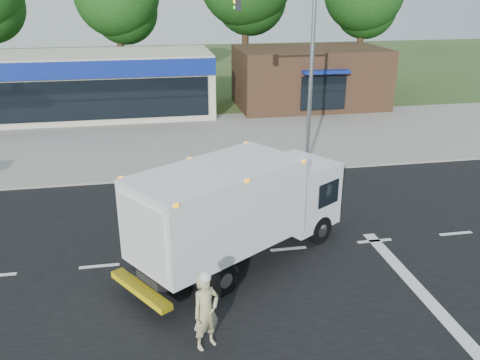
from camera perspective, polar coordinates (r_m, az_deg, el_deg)
The scene contains 10 objects.
ground at distance 16.80m, azimuth 5.45°, elevation -7.74°, with size 120.00×120.00×0.00m, color #385123.
road_asphalt at distance 16.80m, azimuth 5.45°, elevation -7.73°, with size 60.00×14.00×0.02m, color black.
sidewalk at distance 24.08m, azimuth 0.22°, elevation 1.69°, with size 60.00×2.40×0.12m, color gray.
parking_apron at distance 29.54m, azimuth -1.87°, elevation 5.30°, with size 60.00×9.00×0.02m, color gray.
lane_markings at distance 16.09m, azimuth 11.47°, elevation -9.44°, with size 55.20×7.00×0.01m.
ems_box_truck at distance 15.18m, azimuth -0.24°, elevation -2.88°, with size 7.50×5.98×3.31m.
emergency_worker at distance 12.21m, azimuth -3.84°, elevation -14.45°, with size 0.84×0.74×2.04m.
retail_strip_mall at distance 34.90m, azimuth -18.47°, elevation 10.09°, with size 18.00×6.20×4.00m.
brown_storefront at distance 36.39m, azimuth 7.79°, elevation 11.36°, with size 10.00×6.70×4.00m.
traffic_signal_pole at distance 22.89m, azimuth 6.48°, elevation 13.09°, with size 3.51×0.25×8.00m.
Camera 1 is at (-4.21, -14.10, 8.10)m, focal length 38.00 mm.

